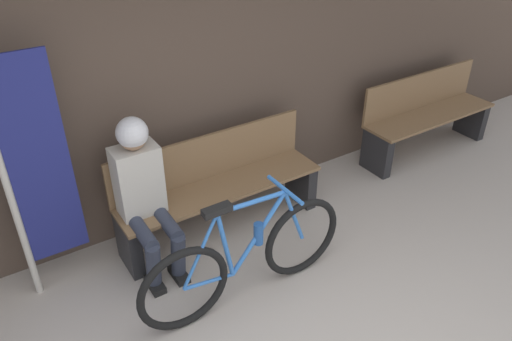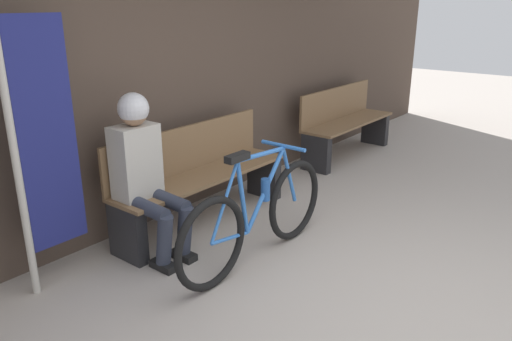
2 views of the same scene
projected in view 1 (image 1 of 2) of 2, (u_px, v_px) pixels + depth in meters
storefront_wall at (132, 39)px, 3.65m from camera, size 12.00×0.56×3.20m
park_bench_near at (219, 188)px, 4.22m from camera, size 1.79×0.42×0.86m
bicycle at (247, 258)px, 3.55m from camera, size 1.66×0.40×0.90m
person_seated at (143, 187)px, 3.67m from camera, size 0.34×0.58×1.26m
park_bench_far at (426, 117)px, 5.42m from camera, size 1.62×0.42×0.86m
banner_pole at (31, 171)px, 3.32m from camera, size 0.45×0.05×1.82m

